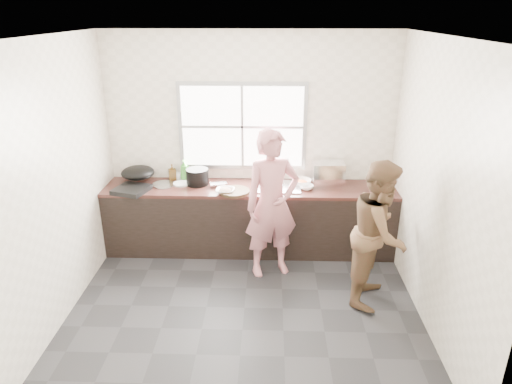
{
  "coord_description": "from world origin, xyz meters",
  "views": [
    {
      "loc": [
        0.25,
        -3.97,
        2.91
      ],
      "look_at": [
        0.1,
        0.65,
        1.05
      ],
      "focal_mm": 32.0,
      "sensor_mm": 36.0,
      "label": 1
    }
  ],
  "objects_px": {
    "person_side": "(380,233)",
    "black_pot": "(197,177)",
    "glass_jar": "(179,176)",
    "bowl_held": "(306,187)",
    "dish_rack": "(328,173)",
    "pot_lid_left": "(164,184)",
    "bottle_brown_short": "(194,174)",
    "burner": "(131,190)",
    "bowl_mince": "(225,191)",
    "cutting_board": "(235,192)",
    "wok": "(138,173)",
    "bowl_crabs": "(302,183)",
    "bottle_brown_tall": "(172,173)",
    "pot_lid_right": "(164,186)",
    "plate_food": "(182,184)",
    "woman": "(272,209)",
    "bottle_green": "(184,170)"
  },
  "relations": [
    {
      "from": "bowl_crabs",
      "to": "wok",
      "type": "xyz_separation_m",
      "value": [
        -2.06,
        0.01,
        0.11
      ]
    },
    {
      "from": "bowl_held",
      "to": "wok",
      "type": "bearing_deg",
      "value": 176.01
    },
    {
      "from": "plate_food",
      "to": "bowl_mince",
      "type": "bearing_deg",
      "value": -25.29
    },
    {
      "from": "pot_lid_left",
      "to": "person_side",
      "type": "bearing_deg",
      "value": -23.44
    },
    {
      "from": "bowl_held",
      "to": "wok",
      "type": "relative_size",
      "value": 0.52
    },
    {
      "from": "person_side",
      "to": "bowl_held",
      "type": "relative_size",
      "value": 7.21
    },
    {
      "from": "bowl_mince",
      "to": "pot_lid_left",
      "type": "height_order",
      "value": "bowl_mince"
    },
    {
      "from": "woman",
      "to": "pot_lid_right",
      "type": "height_order",
      "value": "woman"
    },
    {
      "from": "cutting_board",
      "to": "pot_lid_right",
      "type": "bearing_deg",
      "value": 167.89
    },
    {
      "from": "person_side",
      "to": "plate_food",
      "type": "height_order",
      "value": "person_side"
    },
    {
      "from": "bottle_brown_tall",
      "to": "wok",
      "type": "bearing_deg",
      "value": -161.02
    },
    {
      "from": "bottle_green",
      "to": "glass_jar",
      "type": "distance_m",
      "value": 0.12
    },
    {
      "from": "woman",
      "to": "black_pot",
      "type": "bearing_deg",
      "value": 126.7
    },
    {
      "from": "bowl_crabs",
      "to": "bottle_green",
      "type": "height_order",
      "value": "bottle_green"
    },
    {
      "from": "bowl_mince",
      "to": "glass_jar",
      "type": "distance_m",
      "value": 0.78
    },
    {
      "from": "bowl_mince",
      "to": "bowl_held",
      "type": "distance_m",
      "value": 0.99
    },
    {
      "from": "person_side",
      "to": "plate_food",
      "type": "xyz_separation_m",
      "value": [
        -2.24,
        1.1,
        0.09
      ]
    },
    {
      "from": "person_side",
      "to": "black_pot",
      "type": "relative_size",
      "value": 5.55
    },
    {
      "from": "bowl_mince",
      "to": "bowl_held",
      "type": "height_order",
      "value": "bowl_held"
    },
    {
      "from": "black_pot",
      "to": "dish_rack",
      "type": "xyz_separation_m",
      "value": [
        1.63,
        0.05,
        0.05
      ]
    },
    {
      "from": "cutting_board",
      "to": "black_pot",
      "type": "relative_size",
      "value": 1.29
    },
    {
      "from": "bowl_mince",
      "to": "bottle_brown_tall",
      "type": "distance_m",
      "value": 0.85
    },
    {
      "from": "dish_rack",
      "to": "pot_lid_left",
      "type": "distance_m",
      "value": 2.06
    },
    {
      "from": "plate_food",
      "to": "burner",
      "type": "height_order",
      "value": "burner"
    },
    {
      "from": "woman",
      "to": "bottle_brown_short",
      "type": "height_order",
      "value": "woman"
    },
    {
      "from": "cutting_board",
      "to": "pot_lid_left",
      "type": "relative_size",
      "value": 1.28
    },
    {
      "from": "glass_jar",
      "to": "bowl_held",
      "type": "bearing_deg",
      "value": -9.98
    },
    {
      "from": "woman",
      "to": "bowl_held",
      "type": "xyz_separation_m",
      "value": [
        0.42,
        0.5,
        0.09
      ]
    },
    {
      "from": "person_side",
      "to": "wok",
      "type": "bearing_deg",
      "value": 90.08
    },
    {
      "from": "bowl_held",
      "to": "pot_lid_left",
      "type": "relative_size",
      "value": 0.76
    },
    {
      "from": "bowl_crabs",
      "to": "glass_jar",
      "type": "xyz_separation_m",
      "value": [
        -1.58,
        0.15,
        0.02
      ]
    },
    {
      "from": "wok",
      "to": "pot_lid_left",
      "type": "height_order",
      "value": "wok"
    },
    {
      "from": "pot_lid_right",
      "to": "pot_lid_left",
      "type": "bearing_deg",
      "value": 109.42
    },
    {
      "from": "bowl_mince",
      "to": "bowl_held",
      "type": "bearing_deg",
      "value": 8.89
    },
    {
      "from": "burner",
      "to": "pot_lid_left",
      "type": "relative_size",
      "value": 1.31
    },
    {
      "from": "woman",
      "to": "bottle_green",
      "type": "height_order",
      "value": "woman"
    },
    {
      "from": "wok",
      "to": "bottle_brown_short",
      "type": "bearing_deg",
      "value": 11.54
    },
    {
      "from": "pot_lid_left",
      "to": "bottle_brown_short",
      "type": "bearing_deg",
      "value": 29.31
    },
    {
      "from": "bowl_crabs",
      "to": "burner",
      "type": "xyz_separation_m",
      "value": [
        -2.07,
        -0.29,
        -0.0
      ]
    },
    {
      "from": "pot_lid_left",
      "to": "pot_lid_right",
      "type": "relative_size",
      "value": 1.23
    },
    {
      "from": "person_side",
      "to": "glass_jar",
      "type": "distance_m",
      "value": 2.64
    },
    {
      "from": "person_side",
      "to": "dish_rack",
      "type": "height_order",
      "value": "person_side"
    },
    {
      "from": "woman",
      "to": "bowl_held",
      "type": "distance_m",
      "value": 0.66
    },
    {
      "from": "wok",
      "to": "pot_lid_right",
      "type": "relative_size",
      "value": 1.81
    },
    {
      "from": "bowl_crabs",
      "to": "black_pot",
      "type": "height_order",
      "value": "black_pot"
    },
    {
      "from": "person_side",
      "to": "black_pot",
      "type": "bearing_deg",
      "value": 83.62
    },
    {
      "from": "dish_rack",
      "to": "bowl_crabs",
      "type": "bearing_deg",
      "value": -177.32
    },
    {
      "from": "bowl_held",
      "to": "plate_food",
      "type": "bearing_deg",
      "value": 175.68
    },
    {
      "from": "woman",
      "to": "bowl_crabs",
      "type": "relative_size",
      "value": 8.33
    },
    {
      "from": "person_side",
      "to": "bowl_held",
      "type": "xyz_separation_m",
      "value": [
        -0.69,
        0.98,
        0.12
      ]
    }
  ]
}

